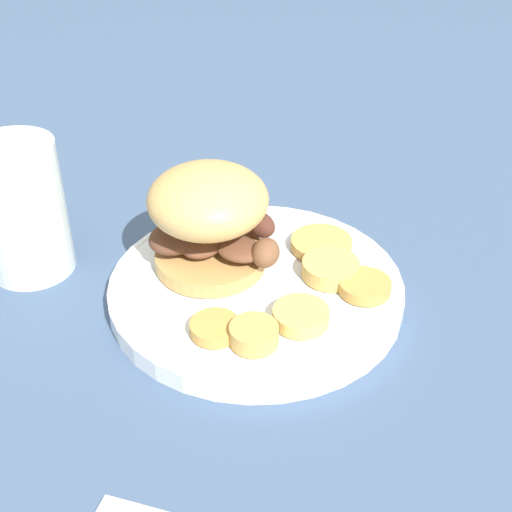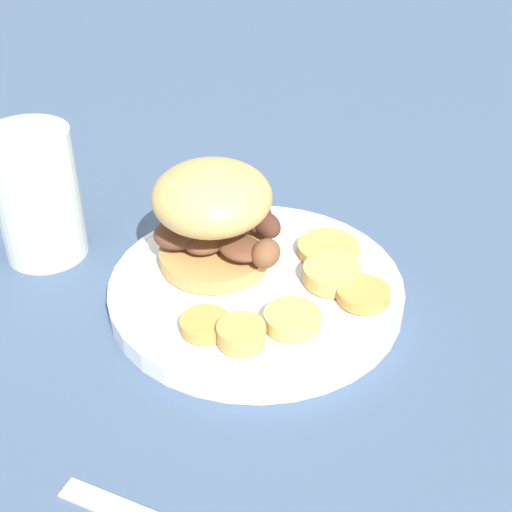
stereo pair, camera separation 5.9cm
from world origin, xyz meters
name	(u,v)px [view 2 (the right image)]	position (x,y,z in m)	size (l,w,h in m)	color
ground_plane	(256,297)	(0.00, 0.00, 0.00)	(4.00, 4.00, 0.00)	#3D5170
dinner_plate	(256,288)	(0.00, 0.00, 0.01)	(0.25, 0.25, 0.02)	white
sandwich	(214,213)	(0.03, -0.03, 0.07)	(0.12, 0.10, 0.09)	tan
potato_round_0	(292,319)	(-0.01, 0.06, 0.02)	(0.04, 0.04, 0.01)	tan
potato_round_1	(241,334)	(0.03, 0.07, 0.03)	(0.04, 0.04, 0.02)	tan
potato_round_2	(205,324)	(0.05, 0.05, 0.02)	(0.04, 0.04, 0.01)	#BC8942
potato_round_3	(363,294)	(-0.08, 0.04, 0.02)	(0.04, 0.04, 0.01)	#BC8942
potato_round_4	(332,274)	(-0.06, 0.02, 0.03)	(0.05, 0.05, 0.01)	tan
potato_round_5	(328,249)	(-0.07, -0.03, 0.02)	(0.06, 0.06, 0.01)	tan
drinking_glass	(37,195)	(0.18, -0.11, 0.06)	(0.08, 0.08, 0.12)	silver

